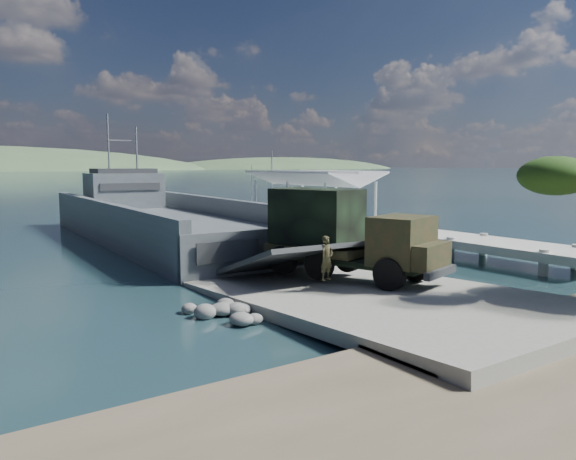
% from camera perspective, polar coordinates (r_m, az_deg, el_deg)
% --- Properties ---
extents(ground, '(1400.00, 1400.00, 0.00)m').
position_cam_1_polar(ground, '(24.72, 6.50, -6.88)').
color(ground, '#1B3942').
rests_on(ground, ground).
extents(boat_ramp, '(10.00, 18.00, 0.50)m').
position_cam_1_polar(boat_ramp, '(23.94, 8.10, -6.74)').
color(boat_ramp, gray).
rests_on(boat_ramp, ground).
extents(shoreline_rocks, '(3.20, 5.60, 0.90)m').
position_cam_1_polar(shoreline_rocks, '(21.70, -6.97, -8.81)').
color(shoreline_rocks, '#62625F').
rests_on(shoreline_rocks, ground).
extents(pier, '(6.40, 44.00, 6.10)m').
position_cam_1_polar(pier, '(46.97, 3.39, 1.58)').
color(pier, '#ADADA2').
rests_on(pier, ground).
extents(landing_craft, '(11.18, 37.82, 11.11)m').
position_cam_1_polar(landing_craft, '(43.53, -12.40, 0.11)').
color(landing_craft, '#495256').
rests_on(landing_craft, ground).
extents(military_truck, '(5.03, 9.23, 4.11)m').
position_cam_1_polar(military_truck, '(26.39, 5.64, -0.38)').
color(military_truck, black).
rests_on(military_truck, boat_ramp).
extents(soldier, '(0.78, 0.60, 1.89)m').
position_cam_1_polar(soldier, '(23.86, 3.95, -3.79)').
color(soldier, '#22311B').
rests_on(soldier, boat_ramp).
extents(sailboat_near, '(1.87, 6.11, 7.42)m').
position_cam_1_polar(sailboat_near, '(58.88, -1.55, 1.45)').
color(sailboat_near, silver).
rests_on(sailboat_near, ground).
extents(sailboat_far, '(2.40, 5.01, 5.88)m').
position_cam_1_polar(sailboat_far, '(66.29, -3.66, 1.96)').
color(sailboat_far, silver).
rests_on(sailboat_far, ground).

